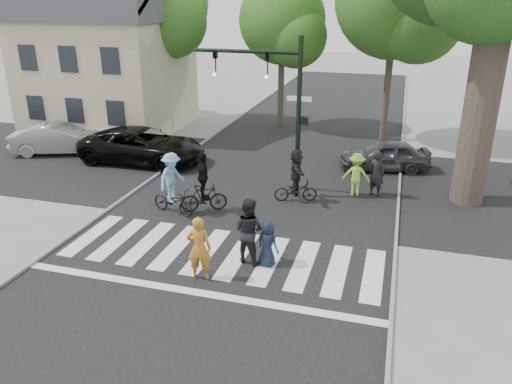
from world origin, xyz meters
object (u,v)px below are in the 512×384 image
Objects in this scene: cyclist_mid at (204,188)px; car_silver at (59,139)px; pedestrian_adult at (248,231)px; car_grey at (384,155)px; pedestrian_woman at (199,248)px; cyclist_left at (172,188)px; cyclist_right at (296,178)px; car_suv at (143,146)px; traffic_signal at (277,95)px; pedestrian_child at (268,243)px.

cyclist_mid reaches higher than car_silver.
pedestrian_adult is at bearing -143.06° from car_silver.
pedestrian_adult is 10.18m from car_grey.
cyclist_left is at bearing -65.59° from pedestrian_woman.
cyclist_right is (1.37, 6.17, -0.01)m from pedestrian_woman.
cyclist_left is at bearing -142.40° from car_suv.
cyclist_mid is 6.60m from car_suv.
cyclist_left is 1.03× the size of cyclist_mid.
car_silver is at bearing 168.79° from traffic_signal.
cyclist_mid is at bearing -22.10° from pedestrian_child.
pedestrian_adult is 0.91× the size of cyclist_mid.
traffic_signal is at bearing -55.84° from pedestrian_child.
traffic_signal reaches higher than cyclist_left.
car_grey is (2.79, 9.65, -0.03)m from pedestrian_child.
car_suv is (-8.04, 7.62, 0.10)m from pedestrian_child.
pedestrian_woman is 4.62m from cyclist_left.
cyclist_left is 9.92m from car_silver.
traffic_signal is 2.66× the size of cyclist_left.
pedestrian_child is at bearing -142.03° from car_silver.
car_grey is (10.83, 2.03, -0.13)m from car_suv.
pedestrian_child is 10.05m from car_grey.
car_suv is at bearing 161.21° from cyclist_right.
cyclist_right is at bearing -45.28° from car_grey.
pedestrian_woman is (-0.45, -6.68, -2.98)m from traffic_signal.
traffic_signal is at bearing 43.21° from cyclist_left.
car_suv is 4.64m from car_silver.
pedestrian_adult is 4.03m from cyclist_mid.
pedestrian_adult reaches higher than car_suv.
pedestrian_adult reaches higher than pedestrian_child.
cyclist_mid is 3.49m from cyclist_right.
pedestrian_adult is 10.61m from car_suv.
pedestrian_woman reaches higher than car_silver.
pedestrian_woman is at bearing 65.93° from pedestrian_adult.
car_grey is (6.97, 7.02, -0.31)m from cyclist_left.
pedestrian_adult is (-0.60, 0.06, 0.29)m from pedestrian_child.
cyclist_mid is at bearing -131.23° from traffic_signal.
traffic_signal is 2.93× the size of cyclist_right.
pedestrian_adult is 14.32m from car_silver.
car_suv is at bearing -31.28° from pedestrian_adult.
car_grey is at bearing -121.51° from pedestrian_woman.
car_silver is at bearing 148.89° from cyclist_left.
car_suv is at bearing 162.67° from traffic_signal.
traffic_signal is 12.16m from car_silver.
cyclist_right is at bearing -28.77° from traffic_signal.
traffic_signal is at bearing 48.77° from cyclist_mid.
traffic_signal reaches higher than cyclist_right.
pedestrian_child is at bearing -133.60° from car_suv.
traffic_signal reaches higher than pedestrian_child.
traffic_signal is at bearing -103.31° from pedestrian_woman.
cyclist_mid is 0.38× the size of car_suv.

